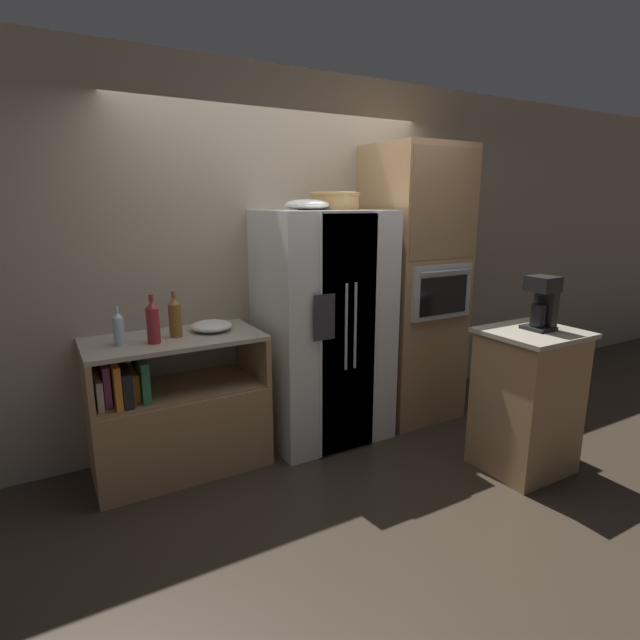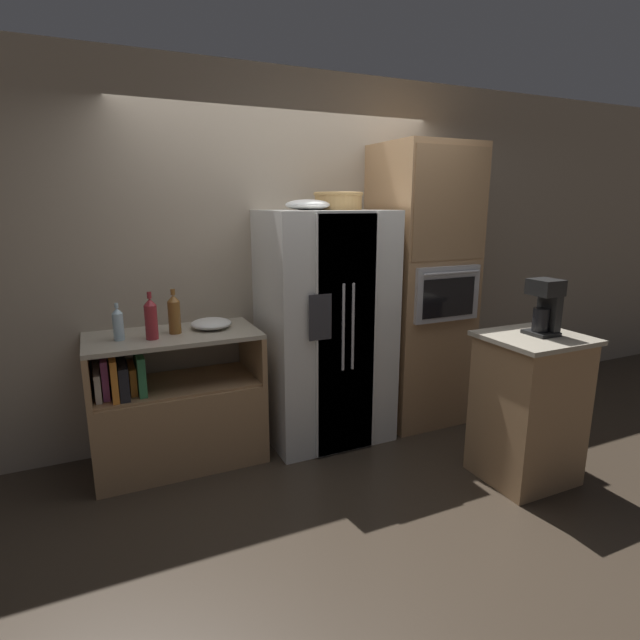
{
  "view_description": "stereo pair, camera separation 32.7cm",
  "coord_description": "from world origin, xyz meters",
  "views": [
    {
      "loc": [
        -1.7,
        -3.12,
        1.82
      ],
      "look_at": [
        0.09,
        -0.01,
        0.97
      ],
      "focal_mm": 28.0,
      "sensor_mm": 36.0,
      "label": 1
    },
    {
      "loc": [
        -1.41,
        -3.27,
        1.82
      ],
      "look_at": [
        0.09,
        -0.01,
        0.97
      ],
      "focal_mm": 28.0,
      "sensor_mm": 36.0,
      "label": 2
    }
  ],
  "objects": [
    {
      "name": "island_counter",
      "position": [
        1.12,
        -1.05,
        0.5
      ],
      "size": [
        0.62,
        0.56,
        0.99
      ],
      "color": "#A87F56",
      "rests_on": "ground_plane"
    },
    {
      "name": "bottle_tall",
      "position": [
        -0.94,
        0.14,
        1.08
      ],
      "size": [
        0.08,
        0.08,
        0.31
      ],
      "color": "brown",
      "rests_on": "counter_left"
    },
    {
      "name": "wall_back",
      "position": [
        0.0,
        0.47,
        1.4
      ],
      "size": [
        12.0,
        0.06,
        2.8
      ],
      "color": "tan",
      "rests_on": "ground_plane"
    },
    {
      "name": "refrigerator",
      "position": [
        0.17,
        0.08,
        0.88
      ],
      "size": [
        0.93,
        0.74,
        1.77
      ],
      "color": "silver",
      "rests_on": "ground_plane"
    },
    {
      "name": "bottle_wide",
      "position": [
        -1.29,
        0.12,
        1.06
      ],
      "size": [
        0.07,
        0.07,
        0.25
      ],
      "color": "silver",
      "rests_on": "counter_left"
    },
    {
      "name": "counter_left",
      "position": [
        -0.97,
        0.14,
        0.36
      ],
      "size": [
        1.15,
        0.6,
        0.95
      ],
      "color": "#A87F56",
      "rests_on": "ground_plane"
    },
    {
      "name": "bottle_short",
      "position": [
        -1.1,
        0.05,
        1.09
      ],
      "size": [
        0.08,
        0.08,
        0.31
      ],
      "color": "maroon",
      "rests_on": "counter_left"
    },
    {
      "name": "wicker_basket",
      "position": [
        0.31,
        0.14,
        1.84
      ],
      "size": [
        0.37,
        0.37,
        0.13
      ],
      "color": "tan",
      "rests_on": "refrigerator"
    },
    {
      "name": "fruit_bowl",
      "position": [
        0.03,
        0.08,
        1.8
      ],
      "size": [
        0.32,
        0.32,
        0.08
      ],
      "color": "white",
      "rests_on": "refrigerator"
    },
    {
      "name": "mixing_bowl",
      "position": [
        -0.68,
        0.18,
        0.98
      ],
      "size": [
        0.29,
        0.29,
        0.07
      ],
      "color": "white",
      "rests_on": "counter_left"
    },
    {
      "name": "ground_plane",
      "position": [
        0.0,
        0.0,
        0.0
      ],
      "size": [
        20.0,
        20.0,
        0.0
      ],
      "primitive_type": "plane",
      "color": "#382D23"
    },
    {
      "name": "coffee_maker",
      "position": [
        1.18,
        -1.05,
        1.19
      ],
      "size": [
        0.17,
        0.18,
        0.36
      ],
      "color": "black",
      "rests_on": "island_counter"
    },
    {
      "name": "wall_oven",
      "position": [
        1.05,
        0.1,
        1.14
      ],
      "size": [
        0.71,
        0.74,
        2.27
      ],
      "color": "#A87F56",
      "rests_on": "ground_plane"
    }
  ]
}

